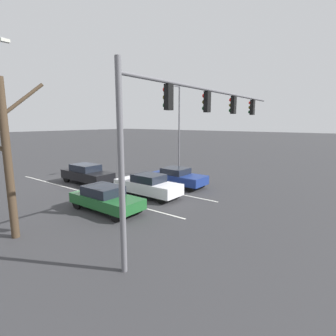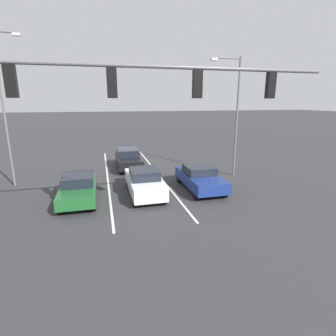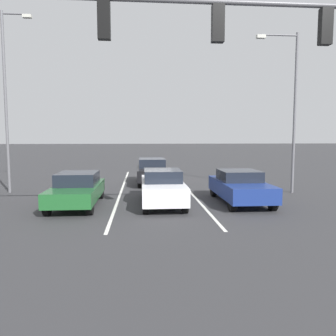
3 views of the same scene
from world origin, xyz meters
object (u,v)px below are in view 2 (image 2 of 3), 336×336
Objects in this scene: street_lamp_left_shoulder at (234,110)px; traffic_signal_gantry at (91,102)px; car_white_midlane_front at (144,182)px; car_navy_leftlane_front at (200,178)px; street_lamp_right_shoulder at (5,103)px; car_black_midlane_second at (128,158)px; car_darkgreen_rightlane_front at (79,187)px.

traffic_signal_gantry is at bearing 39.78° from street_lamp_left_shoulder.
traffic_signal_gantry is at bearing 64.87° from car_white_midlane_front.
street_lamp_right_shoulder reaches higher than car_navy_leftlane_front.
traffic_signal_gantry is 1.64× the size of street_lamp_left_shoulder.
street_lamp_right_shoulder is (7.49, 2.81, 4.39)m from car_black_midlane_second.
car_darkgreen_rightlane_front is at bearing 138.06° from street_lamp_right_shoulder.
car_darkgreen_rightlane_front is 3.64m from car_white_midlane_front.
car_white_midlane_front is at bearing 92.08° from car_black_midlane_second.
car_black_midlane_second is at bearing -159.41° from street_lamp_right_shoulder.
car_white_midlane_front is (3.48, 0.03, 0.03)m from car_navy_leftlane_front.
car_darkgreen_rightlane_front is 7.08m from street_lamp_right_shoulder.
car_darkgreen_rightlane_front is at bearing 13.14° from street_lamp_left_shoulder.
car_black_midlane_second is (-3.41, -6.48, 0.08)m from car_darkgreen_rightlane_front.
car_navy_leftlane_front is at bearing 162.32° from street_lamp_right_shoulder.
street_lamp_right_shoulder is (7.72, -3.60, 4.44)m from car_white_midlane_front.
car_white_midlane_front is at bearing -179.00° from car_darkgreen_rightlane_front.
car_white_midlane_front reaches higher than car_navy_leftlane_front.
street_lamp_left_shoulder is at bearing -144.69° from car_navy_leftlane_front.
car_darkgreen_rightlane_front is 0.48× the size of street_lamp_right_shoulder.
car_black_midlane_second is at bearing -59.81° from car_navy_leftlane_front.
car_black_midlane_second is at bearing -87.92° from car_white_midlane_front.
traffic_signal_gantry is (6.01, 5.41, 4.56)m from car_navy_leftlane_front.
car_black_midlane_second is (0.23, -6.42, 0.05)m from car_white_midlane_front.
street_lamp_left_shoulder is at bearing -166.86° from car_darkgreen_rightlane_front.
street_lamp_right_shoulder is (4.08, -3.67, 4.47)m from car_darkgreen_rightlane_front.
street_lamp_left_shoulder is (-14.51, 1.23, -0.46)m from street_lamp_right_shoulder.
street_lamp_left_shoulder reaches higher than car_black_midlane_second.
car_white_midlane_front is (-3.64, -0.06, 0.03)m from car_darkgreen_rightlane_front.
street_lamp_right_shoulder is at bearing 20.59° from car_black_midlane_second.
car_navy_leftlane_front is 9.28m from traffic_signal_gantry.
car_navy_leftlane_front reaches higher than car_darkgreen_rightlane_front.
street_lamp_right_shoulder is at bearing -41.94° from car_darkgreen_rightlane_front.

